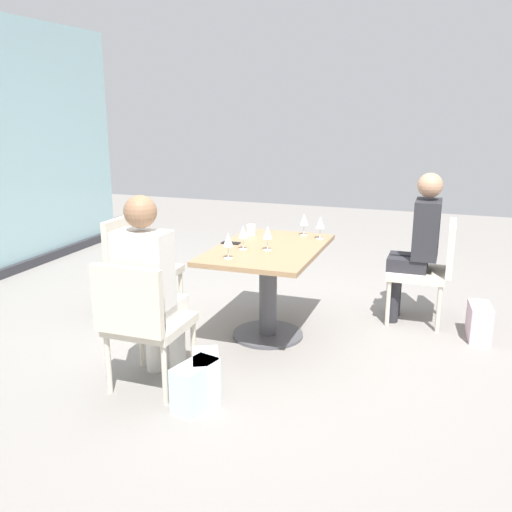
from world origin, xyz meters
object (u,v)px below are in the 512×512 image
object	(u,v)px
person_front_right	(418,241)
wine_glass_2	(320,223)
handbag_0	(196,385)
handbag_1	(479,322)
wine_glass_0	(304,220)
wine_glass_3	(228,240)
coffee_cup	(251,230)
handbag_2	(206,376)
dining_table_main	(268,273)
person_far_left	(149,282)
chair_far_left	(142,318)
wine_glass_1	(268,233)
cell_phone_on_table	(231,243)
chair_near_window	(137,263)
chair_front_right	(430,265)
wine_glass_4	(243,232)

from	to	relation	value
person_front_right	wine_glass_2	size ratio (longest dim) A/B	6.81
handbag_0	handbag_1	bearing A→B (deg)	-30.41
wine_glass_0	wine_glass_3	distance (m)	0.94
coffee_cup	handbag_2	world-z (taller)	coffee_cup
wine_glass_0	wine_glass_2	distance (m)	0.17
wine_glass_0	wine_glass_2	size ratio (longest dim) A/B	1.00
wine_glass_2	dining_table_main	bearing A→B (deg)	142.23
person_far_left	wine_glass_3	world-z (taller)	person_far_left
chair_far_left	handbag_1	xyz separation A→B (m)	(1.61, -2.03, -0.36)
wine_glass_1	cell_phone_on_table	distance (m)	0.38
dining_table_main	chair_near_window	size ratio (longest dim) A/B	1.37
person_far_left	handbag_2	distance (m)	0.69
dining_table_main	chair_near_window	world-z (taller)	chair_near_window
chair_far_left	person_far_left	xyz separation A→B (m)	(0.11, 0.00, 0.20)
dining_table_main	cell_phone_on_table	distance (m)	0.38
chair_front_right	handbag_0	size ratio (longest dim) A/B	2.90
coffee_cup	wine_glass_2	bearing A→B (deg)	-83.46
chair_near_window	wine_glass_1	xyz separation A→B (m)	(-0.09, -1.19, 0.37)
handbag_0	chair_front_right	bearing A→B (deg)	-18.82
chair_front_right	wine_glass_2	bearing A→B (deg)	111.59
wine_glass_1	handbag_1	bearing A→B (deg)	-68.95
wine_glass_3	handbag_1	size ratio (longest dim) A/B	0.62
chair_near_window	wine_glass_4	size ratio (longest dim) A/B	4.70
wine_glass_3	wine_glass_4	bearing A→B (deg)	-1.53
chair_front_right	handbag_2	world-z (taller)	chair_front_right
person_far_left	wine_glass_1	distance (m)	1.04
person_front_right	wine_glass_2	bearing A→B (deg)	114.40
dining_table_main	coffee_cup	distance (m)	0.49
chair_front_right	handbag_1	distance (m)	0.59
dining_table_main	person_front_right	size ratio (longest dim) A/B	0.94
handbag_2	wine_glass_2	bearing A→B (deg)	-40.65
coffee_cup	chair_far_left	bearing A→B (deg)	172.30
wine_glass_2	handbag_1	world-z (taller)	wine_glass_2
chair_front_right	wine_glass_2	world-z (taller)	wine_glass_2
chair_far_left	wine_glass_1	distance (m)	1.18
chair_front_right	wine_glass_4	size ratio (longest dim) A/B	4.70
handbag_2	cell_phone_on_table	bearing A→B (deg)	-12.70
person_front_right	coffee_cup	distance (m)	1.38
handbag_1	cell_phone_on_table	bearing A→B (deg)	98.39
chair_near_window	handbag_0	world-z (taller)	chair_near_window
wine_glass_0	cell_phone_on_table	xyz separation A→B (m)	(-0.46, 0.47, -0.13)
chair_far_left	person_far_left	distance (m)	0.23
chair_front_right	cell_phone_on_table	bearing A→B (deg)	116.13
coffee_cup	cell_phone_on_table	distance (m)	0.33
wine_glass_1	wine_glass_3	size ratio (longest dim) A/B	1.00
person_front_right	wine_glass_1	bearing A→B (deg)	128.90
person_far_left	handbag_2	xyz separation A→B (m)	(-0.05, -0.40, -0.56)
person_far_left	cell_phone_on_table	xyz separation A→B (m)	(1.01, -0.14, 0.03)
handbag_1	wine_glass_4	bearing A→B (deg)	104.08
dining_table_main	chair_far_left	bearing A→B (deg)	157.51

